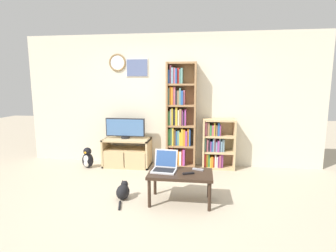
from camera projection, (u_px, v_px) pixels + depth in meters
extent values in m
plane|color=#BCAD93|center=(153.00, 204.00, 3.59)|extent=(18.00, 18.00, 0.00)
cube|color=beige|center=(170.00, 100.00, 5.25)|extent=(5.95, 0.06, 2.60)
torus|color=olive|center=(117.00, 63.00, 5.23)|extent=(0.35, 0.04, 0.35)
cylinder|color=white|center=(117.00, 63.00, 5.23)|extent=(0.29, 0.02, 0.29)
cube|color=silver|center=(137.00, 68.00, 5.20)|extent=(0.46, 0.01, 0.36)
cube|color=slate|center=(137.00, 68.00, 5.19)|extent=(0.41, 0.02, 0.32)
cube|color=tan|center=(106.00, 151.00, 5.29)|extent=(0.04, 0.49, 0.56)
cube|color=tan|center=(149.00, 153.00, 5.18)|extent=(0.04, 0.49, 0.56)
cube|color=tan|center=(127.00, 139.00, 5.19)|extent=(0.91, 0.49, 0.04)
cube|color=tan|center=(128.00, 165.00, 5.27)|extent=(0.91, 0.49, 0.04)
cube|color=tan|center=(127.00, 149.00, 5.22)|extent=(0.84, 0.45, 0.04)
cube|color=tan|center=(114.00, 160.00, 5.05)|extent=(0.40, 0.02, 0.30)
cube|color=tan|center=(135.00, 160.00, 4.99)|extent=(0.40, 0.02, 0.30)
cylinder|color=black|center=(126.00, 137.00, 5.21)|extent=(0.18, 0.18, 0.04)
cube|color=black|center=(125.00, 127.00, 5.18)|extent=(0.78, 0.05, 0.36)
cube|color=#4770A8|center=(125.00, 128.00, 5.15)|extent=(0.75, 0.01, 0.33)
cube|color=#9E754C|center=(168.00, 116.00, 5.12)|extent=(0.04, 0.27, 2.03)
cube|color=#9E754C|center=(195.00, 116.00, 5.05)|extent=(0.04, 0.27, 2.03)
cube|color=#9E754C|center=(182.00, 115.00, 5.21)|extent=(0.57, 0.02, 2.03)
cube|color=#9E754C|center=(181.00, 165.00, 5.24)|extent=(0.50, 0.23, 0.04)
cube|color=#9E754C|center=(181.00, 146.00, 5.18)|extent=(0.50, 0.23, 0.04)
cube|color=#9E754C|center=(181.00, 126.00, 5.12)|extent=(0.50, 0.23, 0.04)
cube|color=#9E754C|center=(181.00, 105.00, 5.05)|extent=(0.50, 0.23, 0.04)
cube|color=#9E754C|center=(181.00, 85.00, 4.99)|extent=(0.50, 0.23, 0.04)
cube|color=#9E754C|center=(182.00, 63.00, 4.92)|extent=(0.50, 0.23, 0.04)
cube|color=gold|center=(170.00, 157.00, 5.26)|extent=(0.03, 0.18, 0.26)
cube|color=#232328|center=(171.00, 158.00, 5.26)|extent=(0.02, 0.18, 0.26)
cube|color=red|center=(172.00, 156.00, 5.25)|extent=(0.04, 0.17, 0.33)
cube|color=gold|center=(174.00, 156.00, 5.24)|extent=(0.04, 0.20, 0.31)
cube|color=#759EB7|center=(177.00, 157.00, 5.24)|extent=(0.04, 0.19, 0.28)
cube|color=orange|center=(179.00, 157.00, 5.24)|extent=(0.03, 0.17, 0.28)
cube|color=white|center=(181.00, 157.00, 5.23)|extent=(0.04, 0.18, 0.28)
cube|color=red|center=(182.00, 157.00, 5.23)|extent=(0.02, 0.17, 0.31)
cube|color=#9E4293|center=(184.00, 157.00, 5.21)|extent=(0.04, 0.21, 0.32)
cube|color=#388947|center=(170.00, 137.00, 5.19)|extent=(0.03, 0.19, 0.32)
cube|color=#5B9389|center=(172.00, 136.00, 5.19)|extent=(0.04, 0.16, 0.34)
cube|color=gold|center=(173.00, 136.00, 5.17)|extent=(0.03, 0.21, 0.34)
cube|color=#93704C|center=(175.00, 137.00, 5.18)|extent=(0.03, 0.17, 0.31)
cube|color=#2856A8|center=(177.00, 138.00, 5.18)|extent=(0.02, 0.17, 0.28)
cube|color=#5B9389|center=(179.00, 137.00, 5.17)|extent=(0.04, 0.17, 0.29)
cube|color=gold|center=(180.00, 138.00, 5.17)|extent=(0.03, 0.17, 0.26)
cube|color=gold|center=(182.00, 137.00, 5.16)|extent=(0.04, 0.20, 0.34)
cube|color=orange|center=(184.00, 137.00, 5.15)|extent=(0.04, 0.21, 0.32)
cube|color=#9E4293|center=(186.00, 138.00, 5.15)|extent=(0.04, 0.21, 0.29)
cube|color=orange|center=(188.00, 137.00, 5.14)|extent=(0.03, 0.18, 0.33)
cube|color=#2856A8|center=(190.00, 137.00, 5.14)|extent=(0.02, 0.20, 0.32)
cube|color=#388947|center=(170.00, 118.00, 5.13)|extent=(0.03, 0.18, 0.27)
cube|color=white|center=(171.00, 117.00, 5.13)|extent=(0.02, 0.18, 0.31)
cube|color=gold|center=(173.00, 116.00, 5.12)|extent=(0.03, 0.19, 0.33)
cube|color=#232328|center=(175.00, 117.00, 5.12)|extent=(0.04, 0.18, 0.31)
cube|color=gold|center=(177.00, 116.00, 5.11)|extent=(0.04, 0.19, 0.35)
cube|color=white|center=(179.00, 117.00, 5.11)|extent=(0.03, 0.17, 0.30)
cube|color=#93704C|center=(181.00, 117.00, 5.09)|extent=(0.04, 0.21, 0.32)
cube|color=#9E4293|center=(183.00, 118.00, 5.10)|extent=(0.03, 0.18, 0.29)
cube|color=#232328|center=(184.00, 118.00, 5.10)|extent=(0.02, 0.18, 0.26)
cube|color=#9E4293|center=(185.00, 117.00, 5.09)|extent=(0.03, 0.17, 0.31)
cube|color=#5B9389|center=(169.00, 96.00, 5.07)|extent=(0.02, 0.17, 0.32)
cube|color=orange|center=(171.00, 95.00, 5.06)|extent=(0.03, 0.17, 0.35)
cube|color=orange|center=(172.00, 96.00, 5.05)|extent=(0.04, 0.19, 0.33)
cube|color=#B75B70|center=(175.00, 96.00, 5.05)|extent=(0.04, 0.18, 0.34)
cube|color=#232328|center=(177.00, 97.00, 5.05)|extent=(0.03, 0.19, 0.27)
cube|color=#93704C|center=(178.00, 98.00, 5.05)|extent=(0.04, 0.17, 0.27)
cube|color=#5B9389|center=(180.00, 96.00, 5.03)|extent=(0.03, 0.20, 0.32)
cube|color=#2856A8|center=(182.00, 98.00, 5.03)|extent=(0.04, 0.21, 0.27)
cube|color=#B75B70|center=(184.00, 97.00, 5.03)|extent=(0.03, 0.18, 0.28)
cube|color=#2856A8|center=(169.00, 77.00, 5.00)|extent=(0.02, 0.20, 0.26)
cube|color=#B75B70|center=(171.00, 74.00, 5.00)|extent=(0.03, 0.16, 0.34)
cube|color=#759EB7|center=(173.00, 76.00, 4.99)|extent=(0.03, 0.21, 0.30)
cube|color=#B75B70|center=(175.00, 76.00, 4.99)|extent=(0.04, 0.19, 0.29)
cube|color=#2856A8|center=(177.00, 76.00, 4.98)|extent=(0.03, 0.21, 0.28)
cube|color=red|center=(179.00, 76.00, 4.99)|extent=(0.04, 0.17, 0.29)
cube|color=#5B9389|center=(180.00, 77.00, 4.98)|extent=(0.02, 0.17, 0.26)
cube|color=#5B9389|center=(182.00, 76.00, 4.97)|extent=(0.04, 0.19, 0.29)
cube|color=tan|center=(203.00, 144.00, 5.09)|extent=(0.04, 0.32, 0.96)
cube|color=tan|center=(234.00, 144.00, 5.01)|extent=(0.04, 0.32, 0.96)
cube|color=tan|center=(218.00, 142.00, 5.20)|extent=(0.62, 0.02, 0.96)
cube|color=tan|center=(218.00, 167.00, 5.12)|extent=(0.54, 0.28, 0.04)
cube|color=tan|center=(218.00, 152.00, 5.07)|extent=(0.54, 0.28, 0.04)
cube|color=tan|center=(219.00, 136.00, 5.02)|extent=(0.54, 0.28, 0.04)
cube|color=tan|center=(219.00, 120.00, 4.98)|extent=(0.54, 0.28, 0.04)
cube|color=red|center=(205.00, 159.00, 5.15)|extent=(0.03, 0.23, 0.26)
cube|color=gold|center=(207.00, 160.00, 5.15)|extent=(0.03, 0.21, 0.24)
cube|color=#388947|center=(209.00, 159.00, 5.14)|extent=(0.03, 0.20, 0.25)
cube|color=gold|center=(210.00, 161.00, 5.13)|extent=(0.02, 0.26, 0.19)
cube|color=orange|center=(212.00, 161.00, 5.13)|extent=(0.04, 0.25, 0.21)
cube|color=red|center=(214.00, 161.00, 5.13)|extent=(0.03, 0.21, 0.19)
cube|color=white|center=(215.00, 160.00, 5.12)|extent=(0.03, 0.24, 0.24)
cube|color=white|center=(217.00, 161.00, 5.12)|extent=(0.03, 0.25, 0.21)
cube|color=#9E4293|center=(218.00, 161.00, 5.12)|extent=(0.02, 0.23, 0.22)
cube|color=#B75B70|center=(220.00, 160.00, 5.10)|extent=(0.03, 0.26, 0.25)
cube|color=#9E4293|center=(222.00, 160.00, 5.11)|extent=(0.04, 0.22, 0.26)
cube|color=#5B9389|center=(205.00, 144.00, 5.10)|extent=(0.03, 0.21, 0.25)
cube|color=#B75B70|center=(207.00, 144.00, 5.09)|extent=(0.03, 0.23, 0.24)
cube|color=#232328|center=(209.00, 144.00, 5.09)|extent=(0.03, 0.22, 0.26)
cube|color=#9E4293|center=(211.00, 145.00, 5.09)|extent=(0.02, 0.22, 0.20)
cube|color=#2856A8|center=(212.00, 146.00, 5.08)|extent=(0.02, 0.25, 0.20)
cube|color=#759EB7|center=(213.00, 144.00, 5.08)|extent=(0.03, 0.24, 0.26)
cube|color=#B75B70|center=(215.00, 144.00, 5.08)|extent=(0.02, 0.20, 0.26)
cube|color=#759EB7|center=(216.00, 146.00, 5.08)|extent=(0.03, 0.20, 0.20)
cube|color=#9E4293|center=(218.00, 145.00, 5.06)|extent=(0.03, 0.25, 0.22)
cube|color=#759EB7|center=(220.00, 144.00, 5.07)|extent=(0.02, 0.21, 0.26)
cube|color=#759EB7|center=(221.00, 146.00, 5.06)|extent=(0.02, 0.23, 0.21)
cube|color=#759EB7|center=(223.00, 145.00, 5.06)|extent=(0.04, 0.20, 0.24)
cube|color=#B75B70|center=(206.00, 128.00, 5.04)|extent=(0.04, 0.24, 0.26)
cube|color=#93704C|center=(208.00, 128.00, 5.04)|extent=(0.04, 0.23, 0.25)
cube|color=#388947|center=(211.00, 130.00, 5.04)|extent=(0.03, 0.23, 0.20)
cube|color=#B75B70|center=(213.00, 130.00, 5.04)|extent=(0.04, 0.22, 0.20)
cube|color=gold|center=(214.00, 129.00, 5.03)|extent=(0.02, 0.23, 0.25)
cube|color=#93704C|center=(216.00, 130.00, 5.03)|extent=(0.04, 0.20, 0.20)
cube|color=#2856A8|center=(218.00, 129.00, 5.02)|extent=(0.04, 0.22, 0.24)
cube|color=#9E4293|center=(220.00, 130.00, 5.02)|extent=(0.02, 0.22, 0.20)
cube|color=#332319|center=(180.00, 174.00, 3.59)|extent=(0.88, 0.50, 0.04)
cylinder|color=#332319|center=(149.00, 193.00, 3.47)|extent=(0.04, 0.04, 0.39)
cylinder|color=#332319|center=(210.00, 197.00, 3.37)|extent=(0.04, 0.04, 0.39)
cylinder|color=#332319|center=(155.00, 182.00, 3.89)|extent=(0.04, 0.04, 0.39)
cylinder|color=#332319|center=(209.00, 184.00, 3.78)|extent=(0.04, 0.04, 0.39)
cube|color=silver|center=(164.00, 171.00, 3.64)|extent=(0.35, 0.29, 0.02)
cube|color=black|center=(164.00, 170.00, 3.64)|extent=(0.30, 0.21, 0.00)
cube|color=silver|center=(166.00, 158.00, 3.75)|extent=(0.33, 0.10, 0.26)
cube|color=#335699|center=(166.00, 158.00, 3.74)|extent=(0.29, 0.08, 0.22)
cube|color=black|center=(188.00, 173.00, 3.53)|extent=(0.16, 0.10, 0.02)
cube|color=#99999E|center=(198.00, 169.00, 3.70)|extent=(0.17, 0.08, 0.02)
ellipsoid|color=black|center=(123.00, 192.00, 3.74)|extent=(0.21, 0.25, 0.21)
ellipsoid|color=silver|center=(125.00, 191.00, 3.82)|extent=(0.11, 0.07, 0.12)
sphere|color=black|center=(125.00, 184.00, 3.78)|extent=(0.10, 0.10, 0.10)
cone|color=black|center=(123.00, 181.00, 3.78)|extent=(0.04, 0.04, 0.04)
cone|color=black|center=(126.00, 182.00, 3.77)|extent=(0.04, 0.04, 0.04)
cylinder|color=black|center=(120.00, 205.00, 3.52)|extent=(0.09, 0.23, 0.03)
ellipsoid|color=black|center=(88.00, 160.00, 5.13)|extent=(0.22, 0.20, 0.30)
ellipsoid|color=white|center=(86.00, 161.00, 5.07)|extent=(0.14, 0.08, 0.23)
sphere|color=black|center=(87.00, 151.00, 5.10)|extent=(0.16, 0.16, 0.16)
cone|color=orange|center=(86.00, 152.00, 5.03)|extent=(0.04, 0.05, 0.04)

